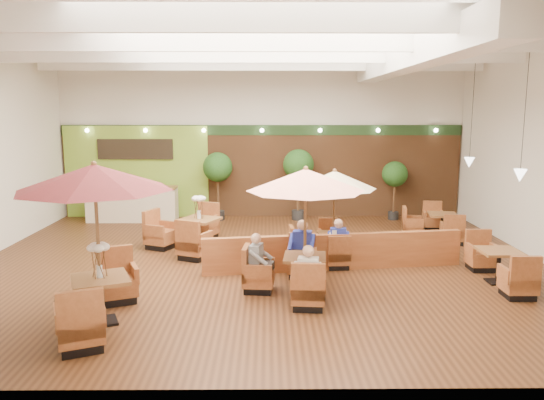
{
  "coord_description": "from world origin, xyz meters",
  "views": [
    {
      "loc": [
        0.19,
        -12.64,
        3.72
      ],
      "look_at": [
        0.3,
        0.5,
        1.5
      ],
      "focal_mm": 35.0,
      "sensor_mm": 36.0,
      "label": 1
    }
  ],
  "objects_px": {
    "diner_1": "(302,244)",
    "diner_2": "(258,256)",
    "table_1": "(302,202)",
    "diner_4": "(338,238)",
    "booth_divider": "(334,252)",
    "table_2": "(332,194)",
    "table_0": "(96,202)",
    "table_5": "(433,226)",
    "topiary_0": "(218,170)",
    "diner_3": "(338,238)",
    "table_4": "(498,267)",
    "topiary_2": "(395,176)",
    "topiary_1": "(298,167)",
    "diner_0": "(308,270)",
    "service_counter": "(133,204)",
    "table_3": "(189,232)"
  },
  "relations": [
    {
      "from": "diner_1",
      "to": "diner_2",
      "type": "relative_size",
      "value": 1.1
    },
    {
      "from": "table_1",
      "to": "diner_4",
      "type": "relative_size",
      "value": 3.69
    },
    {
      "from": "booth_divider",
      "to": "table_2",
      "type": "height_order",
      "value": "table_2"
    },
    {
      "from": "table_0",
      "to": "table_5",
      "type": "distance_m",
      "value": 10.37
    },
    {
      "from": "topiary_0",
      "to": "diner_3",
      "type": "relative_size",
      "value": 3.09
    },
    {
      "from": "table_4",
      "to": "diner_3",
      "type": "xyz_separation_m",
      "value": [
        -3.37,
        1.13,
        0.39
      ]
    },
    {
      "from": "table_1",
      "to": "topiary_2",
      "type": "relative_size",
      "value": 1.3
    },
    {
      "from": "booth_divider",
      "to": "table_2",
      "type": "bearing_deg",
      "value": 79.51
    },
    {
      "from": "table_4",
      "to": "table_5",
      "type": "bearing_deg",
      "value": 91.26
    },
    {
      "from": "diner_3",
      "to": "topiary_1",
      "type": "bearing_deg",
      "value": 99.21
    },
    {
      "from": "table_4",
      "to": "topiary_0",
      "type": "distance_m",
      "value": 9.7
    },
    {
      "from": "topiary_2",
      "to": "table_2",
      "type": "bearing_deg",
      "value": -119.29
    },
    {
      "from": "table_0",
      "to": "diner_0",
      "type": "relative_size",
      "value": 3.84
    },
    {
      "from": "table_0",
      "to": "diner_3",
      "type": "height_order",
      "value": "table_0"
    },
    {
      "from": "booth_divider",
      "to": "diner_2",
      "type": "relative_size",
      "value": 8.03
    },
    {
      "from": "diner_0",
      "to": "diner_2",
      "type": "bearing_deg",
      "value": 145.32
    },
    {
      "from": "topiary_1",
      "to": "diner_2",
      "type": "bearing_deg",
      "value": -99.6
    },
    {
      "from": "table_0",
      "to": "table_4",
      "type": "bearing_deg",
      "value": -7.92
    },
    {
      "from": "service_counter",
      "to": "topiary_1",
      "type": "height_order",
      "value": "topiary_1"
    },
    {
      "from": "booth_divider",
      "to": "diner_2",
      "type": "bearing_deg",
      "value": -147.42
    },
    {
      "from": "table_4",
      "to": "topiary_0",
      "type": "bearing_deg",
      "value": 134.67
    },
    {
      "from": "table_4",
      "to": "diner_3",
      "type": "distance_m",
      "value": 3.57
    },
    {
      "from": "table_3",
      "to": "diner_3",
      "type": "bearing_deg",
      "value": -1.73
    },
    {
      "from": "booth_divider",
      "to": "topiary_2",
      "type": "distance_m",
      "value": 6.55
    },
    {
      "from": "table_3",
      "to": "service_counter",
      "type": "bearing_deg",
      "value": 148.14
    },
    {
      "from": "table_4",
      "to": "table_3",
      "type": "bearing_deg",
      "value": 157.48
    },
    {
      "from": "table_0",
      "to": "topiary_1",
      "type": "relative_size",
      "value": 1.24
    },
    {
      "from": "table_0",
      "to": "table_1",
      "type": "height_order",
      "value": "table_0"
    },
    {
      "from": "table_2",
      "to": "diner_3",
      "type": "relative_size",
      "value": 3.05
    },
    {
      "from": "booth_divider",
      "to": "table_2",
      "type": "xyz_separation_m",
      "value": [
        0.04,
        0.97,
        1.24
      ]
    },
    {
      "from": "diner_1",
      "to": "diner_2",
      "type": "height_order",
      "value": "diner_1"
    },
    {
      "from": "table_3",
      "to": "diner_4",
      "type": "height_order",
      "value": "table_3"
    },
    {
      "from": "table_2",
      "to": "topiary_2",
      "type": "height_order",
      "value": "table_2"
    },
    {
      "from": "topiary_2",
      "to": "diner_3",
      "type": "relative_size",
      "value": 2.68
    },
    {
      "from": "table_5",
      "to": "topiary_0",
      "type": "bearing_deg",
      "value": 168.68
    },
    {
      "from": "table_3",
      "to": "table_5",
      "type": "height_order",
      "value": "table_3"
    },
    {
      "from": "table_4",
      "to": "diner_4",
      "type": "height_order",
      "value": "diner_4"
    },
    {
      "from": "diner_1",
      "to": "table_3",
      "type": "bearing_deg",
      "value": -29.25
    },
    {
      "from": "table_0",
      "to": "diner_0",
      "type": "distance_m",
      "value": 4.03
    },
    {
      "from": "table_0",
      "to": "topiary_1",
      "type": "xyz_separation_m",
      "value": [
        3.99,
        8.99,
        -0.37
      ]
    },
    {
      "from": "service_counter",
      "to": "table_2",
      "type": "relative_size",
      "value": 1.3
    },
    {
      "from": "table_5",
      "to": "diner_1",
      "type": "bearing_deg",
      "value": -127.76
    },
    {
      "from": "booth_divider",
      "to": "table_5",
      "type": "distance_m",
      "value": 4.73
    },
    {
      "from": "table_3",
      "to": "topiary_1",
      "type": "xyz_separation_m",
      "value": [
        3.2,
        3.84,
        1.34
      ]
    },
    {
      "from": "table_3",
      "to": "diner_4",
      "type": "xyz_separation_m",
      "value": [
        3.82,
        -1.86,
        0.26
      ]
    },
    {
      "from": "table_1",
      "to": "topiary_1",
      "type": "xyz_separation_m",
      "value": [
        0.35,
        7.35,
        -0.08
      ]
    },
    {
      "from": "table_2",
      "to": "table_5",
      "type": "height_order",
      "value": "table_2"
    },
    {
      "from": "topiary_1",
      "to": "diner_3",
      "type": "height_order",
      "value": "topiary_1"
    },
    {
      "from": "service_counter",
      "to": "topiary_1",
      "type": "relative_size",
      "value": 1.23
    },
    {
      "from": "diner_1",
      "to": "diner_0",
      "type": "bearing_deg",
      "value": 101.93
    }
  ]
}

